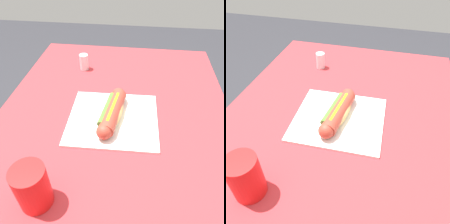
# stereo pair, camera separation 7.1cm
# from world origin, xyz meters

# --- Properties ---
(dining_table) EXTENTS (1.14, 0.77, 0.77)m
(dining_table) POSITION_xyz_m (0.00, 0.00, 0.62)
(dining_table) COLOR brown
(dining_table) RESTS_ON ground
(paper_wrapper) EXTENTS (0.27, 0.29, 0.01)m
(paper_wrapper) POSITION_xyz_m (0.04, 0.00, 0.77)
(paper_wrapper) COLOR white
(paper_wrapper) RESTS_ON dining_table
(hot_dog) EXTENTS (0.23, 0.08, 0.05)m
(hot_dog) POSITION_xyz_m (0.04, 0.00, 0.80)
(hot_dog) COLOR #DBB26B
(hot_dog) RESTS_ON paper_wrapper
(drinking_cup) EXTENTS (0.07, 0.07, 0.11)m
(drinking_cup) POSITION_xyz_m (-0.26, 0.14, 0.82)
(drinking_cup) COLOR red
(drinking_cup) RESTS_ON dining_table
(salt_shaker) EXTENTS (0.04, 0.04, 0.06)m
(salt_shaker) POSITION_xyz_m (0.34, 0.16, 0.80)
(salt_shaker) COLOR silver
(salt_shaker) RESTS_ON dining_table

